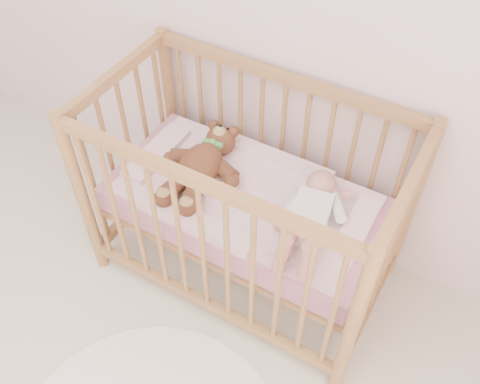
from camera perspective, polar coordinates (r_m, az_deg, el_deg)
The scene contains 5 objects.
crib at distance 2.41m, azimuth 0.59°, elevation -1.17°, with size 1.36×0.76×1.00m, color #A67046, non-canonical shape.
mattress at distance 2.42m, azimuth 0.59°, elevation -1.40°, with size 1.22×0.62×0.13m, color pink.
blanket at distance 2.36m, azimuth 0.61°, elevation -0.21°, with size 1.10×0.58×0.06m, color #F2A7B9, non-canonical shape.
baby at distance 2.21m, azimuth 7.53°, elevation -2.26°, with size 0.28×0.58×0.14m, color white, non-canonical shape.
teddy_bear at distance 2.37m, azimuth -4.27°, elevation 2.84°, with size 0.39×0.56×0.16m, color brown, non-canonical shape.
Camera 1 is at (1.15, 0.21, 2.31)m, focal length 40.00 mm.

